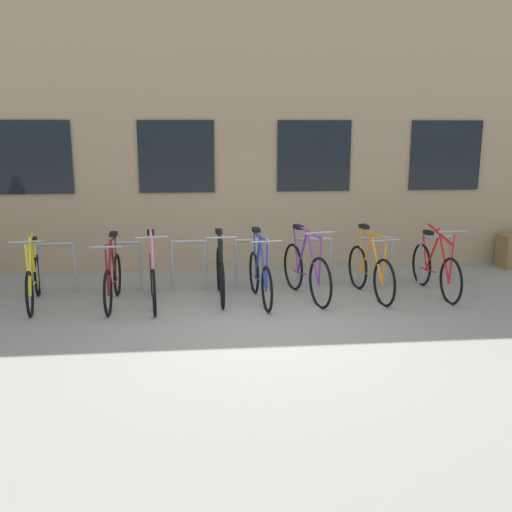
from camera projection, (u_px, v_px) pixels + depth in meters
The scene contains 11 objects.
ground_plane at pixel (267, 329), 7.39m from camera, with size 42.00×42.00×0.00m, color gray.
storefront_building at pixel (235, 85), 12.66m from camera, with size 28.00×6.02×6.82m.
bike_rack at pixel (252, 259), 9.13m from camera, with size 6.56×0.05×0.81m.
bicycle_yellow at pixel (33, 280), 8.32m from camera, with size 0.45×1.68×1.05m.
bicycle_pink at pixel (153, 278), 8.36m from camera, with size 0.44×1.67×1.10m.
bicycle_maroon at pixel (113, 279), 8.36m from camera, with size 0.44×1.66×1.03m.
bicycle_purple at pixel (306, 271), 8.68m from camera, with size 0.54×1.73×1.10m.
bicycle_blue at pixel (260, 276), 8.50m from camera, with size 0.44×1.62×1.07m.
bicycle_orange at pixel (370, 271), 8.75m from camera, with size 0.44×1.65×1.07m.
bicycle_black at pixel (220, 273), 8.67m from camera, with size 0.44×1.66×1.04m.
bicycle_red at pixel (436, 269), 8.90m from camera, with size 0.44×1.74×1.09m.
Camera 1 is at (-0.82, -6.97, 2.52)m, focal length 40.59 mm.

